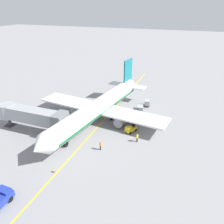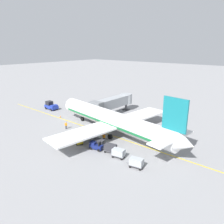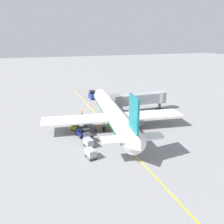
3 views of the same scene
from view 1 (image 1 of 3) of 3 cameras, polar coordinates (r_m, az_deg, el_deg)
ground_plane at (r=49.71m, az=-2.53°, el=-2.52°), size 400.00×400.00×0.00m
gate_lead_in_line at (r=49.71m, az=-2.53°, el=-2.51°), size 0.24×80.00×0.01m
parked_airliner at (r=48.93m, az=-3.39°, el=1.14°), size 30.43×37.32×10.63m
jet_bridge at (r=47.57m, az=-19.61°, el=-0.79°), size 15.37×3.50×4.98m
baggage_tug_lead at (r=49.76m, az=5.96°, el=-1.68°), size 1.73×2.69×1.62m
baggage_tug_trailing at (r=45.76m, az=4.70°, el=-4.23°), size 2.18×2.77×1.62m
baggage_cart_front at (r=49.72m, az=4.81°, el=-1.35°), size 1.70×2.98×1.58m
baggage_cart_second_in_train at (r=52.30m, az=5.97°, el=0.02°), size 1.70×2.98×1.58m
baggage_cart_third_in_train at (r=54.17m, az=7.13°, el=0.90°), size 1.70×2.98×1.58m
baggage_cart_tail_end at (r=57.72m, az=8.80°, el=2.39°), size 1.70×2.98×1.58m
ground_crew_wing_walker at (r=40.30m, az=-2.94°, el=-8.30°), size 0.54×0.61×1.69m
ground_crew_loader at (r=42.65m, az=6.35°, el=-6.35°), size 0.34×0.72×1.69m
ground_crew_marshaller at (r=49.55m, az=1.75°, el=-1.36°), size 0.35×0.71×1.69m
safety_cone_nose_left at (r=37.01m, az=-14.49°, el=-14.05°), size 0.36×0.36×0.59m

